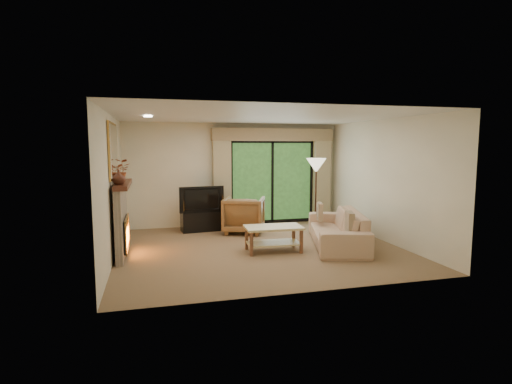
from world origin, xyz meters
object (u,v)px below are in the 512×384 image
object	(u,v)px
sofa	(337,228)
coffee_table	(273,239)
media_console	(201,221)
armchair	(244,215)

from	to	relation	value
sofa	coffee_table	size ratio (longest dim) A/B	2.20
sofa	coffee_table	distance (m)	1.43
sofa	media_console	bearing A→B (deg)	-112.34
armchair	sofa	xyz separation A→B (m)	(1.59, -1.64, -0.07)
media_console	sofa	size ratio (longest dim) A/B	0.39
sofa	coffee_table	world-z (taller)	sofa
sofa	coffee_table	xyz separation A→B (m)	(-1.41, -0.15, -0.10)
media_console	armchair	size ratio (longest dim) A/B	1.01
media_console	armchair	world-z (taller)	armchair
armchair	coffee_table	size ratio (longest dim) A/B	0.85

